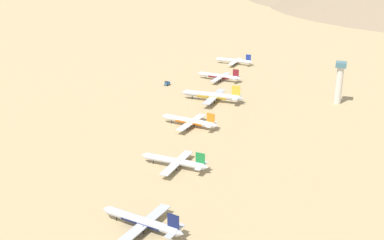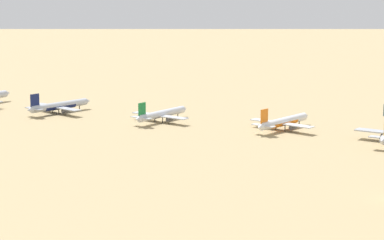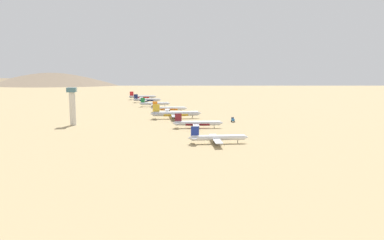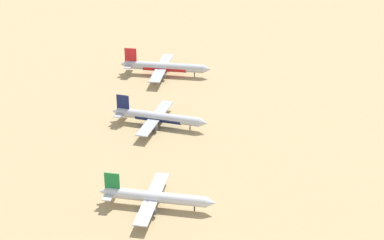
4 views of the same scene
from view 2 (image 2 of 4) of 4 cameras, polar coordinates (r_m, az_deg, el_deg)
name	(u,v)px [view 2 (image 2 of 4)]	position (r m, az deg, el deg)	size (l,w,h in m)	color
ground_plane	(279,131)	(352.31, 6.26, -0.82)	(2015.67, 2015.67, 0.00)	tan
parked_jet_3	(283,122)	(354.67, 6.53, -0.13)	(39.10, 31.94, 11.29)	silver
parked_jet_4	(161,114)	(372.32, -2.22, 0.42)	(37.86, 30.79, 10.91)	silver
parked_jet_5	(59,106)	(400.59, -9.50, 1.01)	(39.16, 32.05, 11.33)	#B2B7C1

